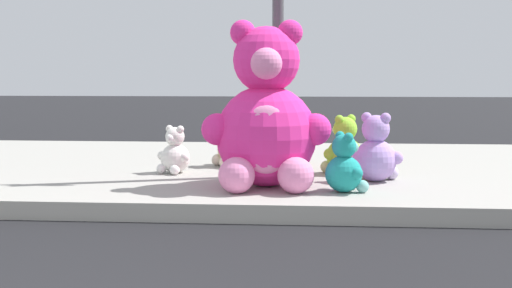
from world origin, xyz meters
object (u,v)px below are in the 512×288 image
(plush_tan, at_px, (233,144))
(plush_teal, at_px, (345,168))
(plush_lavender, at_px, (376,154))
(plush_white, at_px, (174,154))
(plush_pink_large, at_px, (266,121))
(plush_lime, at_px, (343,150))
(plush_red, at_px, (285,149))

(plush_tan, relative_size, plush_teal, 1.19)
(plush_lavender, bearing_deg, plush_white, 170.35)
(plush_pink_large, xyz_separation_m, plush_lime, (0.72, 0.79, -0.35))
(plush_lavender, relative_size, plush_teal, 1.25)
(plush_lime, bearing_deg, plush_tan, 159.59)
(plush_pink_large, height_order, plush_teal, plush_pink_large)
(plush_red, height_order, plush_teal, plush_teal)
(plush_pink_large, relative_size, plush_lime, 2.47)
(plush_lavender, relative_size, plush_tan, 1.05)
(plush_pink_large, xyz_separation_m, plush_white, (-0.96, 0.70, -0.39))
(plush_lime, distance_m, plush_white, 1.69)
(plush_white, height_order, plush_red, same)
(plush_tan, distance_m, plush_teal, 1.81)
(plush_lavender, height_order, plush_red, plush_lavender)
(plush_lime, height_order, plush_white, plush_lime)
(plush_pink_large, relative_size, plush_teal, 2.86)
(plush_tan, distance_m, plush_red, 0.56)
(plush_pink_large, height_order, plush_red, plush_pink_large)
(plush_white, bearing_deg, plush_pink_large, -36.14)
(plush_teal, bearing_deg, plush_lavender, 61.51)
(plush_tan, xyz_separation_m, plush_red, (0.56, 0.01, -0.05))
(plush_lime, distance_m, plush_red, 0.74)
(plush_lime, xyz_separation_m, plush_white, (-1.69, -0.08, -0.04))
(plush_pink_large, bearing_deg, plush_white, 143.86)
(plush_pink_large, height_order, plush_lime, plush_pink_large)
(plush_red, bearing_deg, plush_lavender, -44.60)
(plush_lavender, relative_size, plush_red, 1.33)
(plush_red, bearing_deg, plush_white, -154.46)
(plush_tan, height_order, plush_teal, plush_tan)
(plush_white, bearing_deg, plush_tan, 43.81)
(plush_pink_large, relative_size, plush_red, 3.04)
(plush_pink_large, relative_size, plush_tan, 2.41)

